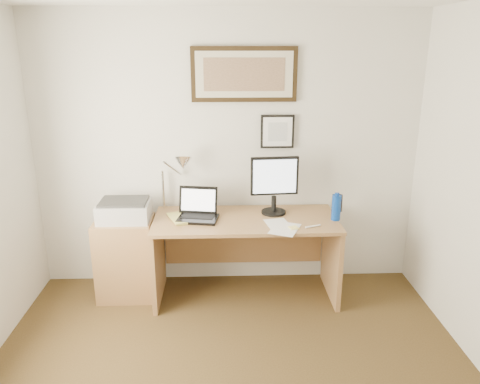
{
  "coord_description": "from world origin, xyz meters",
  "views": [
    {
      "loc": [
        -0.04,
        -2.17,
        2.21
      ],
      "look_at": [
        0.09,
        1.43,
        1.06
      ],
      "focal_mm": 35.0,
      "sensor_mm": 36.0,
      "label": 1
    }
  ],
  "objects_px": {
    "desk": "(245,240)",
    "water_bottle": "(336,208)",
    "book": "(171,220)",
    "laptop": "(198,212)",
    "lcd_monitor": "(274,182)",
    "printer": "(124,210)",
    "side_cabinet": "(126,258)"
  },
  "relations": [
    {
      "from": "water_bottle",
      "to": "laptop",
      "type": "bearing_deg",
      "value": 175.99
    },
    {
      "from": "book",
      "to": "desk",
      "type": "xyz_separation_m",
      "value": [
        0.64,
        0.12,
        -0.25
      ]
    },
    {
      "from": "laptop",
      "to": "lcd_monitor",
      "type": "height_order",
      "value": "lcd_monitor"
    },
    {
      "from": "desk",
      "to": "printer",
      "type": "xyz_separation_m",
      "value": [
        -1.06,
        -0.02,
        0.3
      ]
    },
    {
      "from": "book",
      "to": "laptop",
      "type": "relative_size",
      "value": 0.79
    },
    {
      "from": "water_bottle",
      "to": "printer",
      "type": "bearing_deg",
      "value": 176.19
    },
    {
      "from": "lcd_monitor",
      "to": "printer",
      "type": "distance_m",
      "value": 1.33
    },
    {
      "from": "water_bottle",
      "to": "lcd_monitor",
      "type": "distance_m",
      "value": 0.58
    },
    {
      "from": "side_cabinet",
      "to": "laptop",
      "type": "bearing_deg",
      "value": -1.91
    },
    {
      "from": "printer",
      "to": "laptop",
      "type": "bearing_deg",
      "value": -3.43
    },
    {
      "from": "book",
      "to": "printer",
      "type": "xyz_separation_m",
      "value": [
        -0.41,
        0.1,
        0.06
      ]
    },
    {
      "from": "book",
      "to": "laptop",
      "type": "xyz_separation_m",
      "value": [
        0.23,
        0.06,
        0.05
      ]
    },
    {
      "from": "book",
      "to": "lcd_monitor",
      "type": "bearing_deg",
      "value": 9.53
    },
    {
      "from": "water_bottle",
      "to": "printer",
      "type": "distance_m",
      "value": 1.84
    },
    {
      "from": "side_cabinet",
      "to": "printer",
      "type": "height_order",
      "value": "printer"
    },
    {
      "from": "book",
      "to": "printer",
      "type": "height_order",
      "value": "printer"
    },
    {
      "from": "desk",
      "to": "printer",
      "type": "height_order",
      "value": "printer"
    },
    {
      "from": "desk",
      "to": "water_bottle",
      "type": "bearing_deg",
      "value": -10.26
    },
    {
      "from": "side_cabinet",
      "to": "desk",
      "type": "height_order",
      "value": "desk"
    },
    {
      "from": "side_cabinet",
      "to": "lcd_monitor",
      "type": "height_order",
      "value": "lcd_monitor"
    },
    {
      "from": "desk",
      "to": "printer",
      "type": "relative_size",
      "value": 3.64
    },
    {
      "from": "side_cabinet",
      "to": "lcd_monitor",
      "type": "bearing_deg",
      "value": 2.98
    },
    {
      "from": "side_cabinet",
      "to": "water_bottle",
      "type": "bearing_deg",
      "value": -3.26
    },
    {
      "from": "side_cabinet",
      "to": "book",
      "type": "relative_size",
      "value": 2.48
    },
    {
      "from": "side_cabinet",
      "to": "desk",
      "type": "relative_size",
      "value": 0.46
    },
    {
      "from": "water_bottle",
      "to": "printer",
      "type": "height_order",
      "value": "water_bottle"
    },
    {
      "from": "book",
      "to": "desk",
      "type": "distance_m",
      "value": 0.7
    },
    {
      "from": "lcd_monitor",
      "to": "printer",
      "type": "height_order",
      "value": "lcd_monitor"
    },
    {
      "from": "book",
      "to": "printer",
      "type": "bearing_deg",
      "value": 166.57
    },
    {
      "from": "desk",
      "to": "laptop",
      "type": "height_order",
      "value": "laptop"
    },
    {
      "from": "desk",
      "to": "laptop",
      "type": "distance_m",
      "value": 0.51
    },
    {
      "from": "water_bottle",
      "to": "book",
      "type": "height_order",
      "value": "water_bottle"
    }
  ]
}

